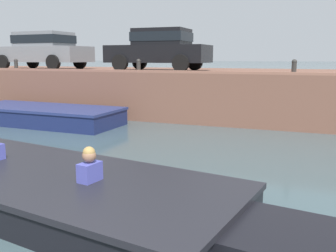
{
  "coord_description": "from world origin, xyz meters",
  "views": [
    {
      "loc": [
        2.08,
        -1.26,
        2.15
      ],
      "look_at": [
        0.23,
        3.52,
        1.2
      ],
      "focal_mm": 40.0,
      "sensor_mm": 36.0,
      "label": 1
    }
  ],
  "objects_px": {
    "boat_moored_west_navy": "(37,115)",
    "car_leftmost_grey": "(43,49)",
    "mooring_bollard_mid": "(139,65)",
    "mooring_bollard_east": "(294,66)",
    "mooring_bollard_west": "(16,64)",
    "motorboat_passing": "(59,189)",
    "car_left_inner_black": "(160,48)"
  },
  "relations": [
    {
      "from": "car_left_inner_black",
      "to": "mooring_bollard_mid",
      "type": "height_order",
      "value": "car_left_inner_black"
    },
    {
      "from": "motorboat_passing",
      "to": "car_left_inner_black",
      "type": "xyz_separation_m",
      "value": [
        -2.1,
        8.98,
        2.25
      ]
    },
    {
      "from": "motorboat_passing",
      "to": "mooring_bollard_mid",
      "type": "relative_size",
      "value": 16.55
    },
    {
      "from": "mooring_bollard_west",
      "to": "mooring_bollard_mid",
      "type": "height_order",
      "value": "same"
    },
    {
      "from": "car_left_inner_black",
      "to": "mooring_bollard_east",
      "type": "height_order",
      "value": "car_left_inner_black"
    },
    {
      "from": "mooring_bollard_mid",
      "to": "mooring_bollard_east",
      "type": "height_order",
      "value": "same"
    },
    {
      "from": "motorboat_passing",
      "to": "mooring_bollard_east",
      "type": "relative_size",
      "value": 16.55
    },
    {
      "from": "mooring_bollard_west",
      "to": "mooring_bollard_mid",
      "type": "relative_size",
      "value": 1.0
    },
    {
      "from": "car_leftmost_grey",
      "to": "car_left_inner_black",
      "type": "xyz_separation_m",
      "value": [
        5.42,
        0.0,
        -0.0
      ]
    },
    {
      "from": "motorboat_passing",
      "to": "car_left_inner_black",
      "type": "distance_m",
      "value": 9.49
    },
    {
      "from": "car_left_inner_black",
      "to": "mooring_bollard_east",
      "type": "relative_size",
      "value": 8.61
    },
    {
      "from": "boat_moored_west_navy",
      "to": "mooring_bollard_west",
      "type": "distance_m",
      "value": 3.38
    },
    {
      "from": "car_leftmost_grey",
      "to": "mooring_bollard_east",
      "type": "xyz_separation_m",
      "value": [
        10.34,
        -1.7,
        -0.61
      ]
    },
    {
      "from": "car_leftmost_grey",
      "to": "mooring_bollard_west",
      "type": "relative_size",
      "value": 9.74
    },
    {
      "from": "boat_moored_west_navy",
      "to": "car_leftmost_grey",
      "type": "bearing_deg",
      "value": 125.42
    },
    {
      "from": "car_left_inner_black",
      "to": "mooring_bollard_mid",
      "type": "distance_m",
      "value": 1.81
    },
    {
      "from": "motorboat_passing",
      "to": "boat_moored_west_navy",
      "type": "bearing_deg",
      "value": 132.53
    },
    {
      "from": "car_leftmost_grey",
      "to": "mooring_bollard_mid",
      "type": "relative_size",
      "value": 9.74
    },
    {
      "from": "motorboat_passing",
      "to": "mooring_bollard_west",
      "type": "height_order",
      "value": "mooring_bollard_west"
    },
    {
      "from": "boat_moored_west_navy",
      "to": "mooring_bollard_mid",
      "type": "height_order",
      "value": "mooring_bollard_mid"
    },
    {
      "from": "boat_moored_west_navy",
      "to": "mooring_bollard_east",
      "type": "distance_m",
      "value": 8.22
    },
    {
      "from": "mooring_bollard_mid",
      "to": "mooring_bollard_east",
      "type": "distance_m",
      "value": 4.99
    },
    {
      "from": "boat_moored_west_navy",
      "to": "mooring_bollard_east",
      "type": "xyz_separation_m",
      "value": [
        7.86,
        1.78,
        1.6
      ]
    },
    {
      "from": "mooring_bollard_west",
      "to": "mooring_bollard_east",
      "type": "distance_m",
      "value": 10.25
    },
    {
      "from": "mooring_bollard_east",
      "to": "mooring_bollard_west",
      "type": "bearing_deg",
      "value": 180.0
    },
    {
      "from": "boat_moored_west_navy",
      "to": "motorboat_passing",
      "type": "distance_m",
      "value": 7.45
    },
    {
      "from": "boat_moored_west_navy",
      "to": "car_leftmost_grey",
      "type": "height_order",
      "value": "car_leftmost_grey"
    },
    {
      "from": "car_leftmost_grey",
      "to": "mooring_bollard_west",
      "type": "height_order",
      "value": "car_leftmost_grey"
    },
    {
      "from": "car_left_inner_black",
      "to": "boat_moored_west_navy",
      "type": "bearing_deg",
      "value": -130.1
    },
    {
      "from": "mooring_bollard_east",
      "to": "car_left_inner_black",
      "type": "bearing_deg",
      "value": 160.87
    },
    {
      "from": "mooring_bollard_west",
      "to": "mooring_bollard_mid",
      "type": "bearing_deg",
      "value": 0.0
    },
    {
      "from": "mooring_bollard_west",
      "to": "car_left_inner_black",
      "type": "bearing_deg",
      "value": 17.77
    }
  ]
}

